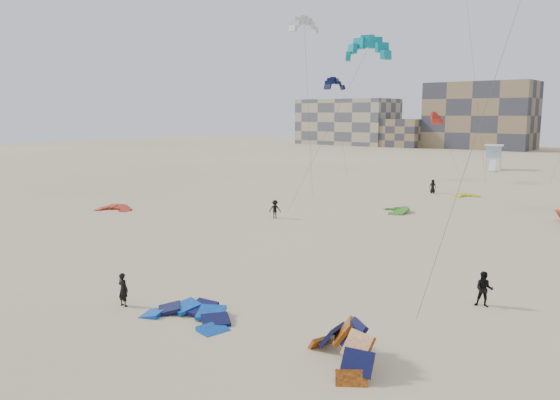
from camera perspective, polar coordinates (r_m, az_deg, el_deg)
The scene contains 18 objects.
ground at distance 29.86m, azimuth -10.59°, elevation -9.76°, with size 320.00×320.00×0.00m, color beige.
kite_ground_blue at distance 26.52m, azimuth -9.52°, elevation -12.18°, with size 4.26×4.40×0.96m, color blue, non-canonical shape.
kite_ground_orange at distance 22.08m, azimuth 6.39°, elevation -16.62°, with size 3.90×2.86×2.63m, color #D15F13, non-canonical shape.
kite_ground_red at distance 57.01m, azimuth -16.96°, elevation -1.01°, with size 3.50×3.66×0.81m, color #BE3007, non-canonical shape.
kite_ground_green at distance 54.68m, azimuth 11.91°, elevation -1.23°, with size 3.62×3.76×0.94m, color #3E9220, non-canonical shape.
kite_ground_yellow at distance 67.00m, azimuth 18.89°, elevation 0.34°, with size 2.78×2.90×0.55m, color yellow, non-canonical shape.
kitesurfer_main at distance 28.65m, azimuth -16.07°, elevation -8.98°, with size 0.62×0.41×1.71m, color black.
kitesurfer_b at distance 29.27m, azimuth 20.55°, elevation -8.73°, with size 0.87×0.68×1.80m, color black.
kitesurfer_c at distance 50.09m, azimuth -0.53°, elevation -0.97°, with size 1.10×0.63×1.70m, color black.
kitesurfer_e at distance 68.54m, azimuth 15.67°, elevation 1.38°, with size 0.82×0.53×1.67m, color black.
kite_fly_teal_a at distance 47.95m, azimuth 9.08°, elevation 15.14°, with size 8.02×5.43×14.90m.
kite_fly_grey at distance 60.10m, azimuth 2.56°, elevation 17.68°, with size 4.20×4.21×18.71m.
kite_fly_navy at distance 83.63m, azimuth 5.72°, elevation 11.89°, with size 7.87×7.27×14.25m.
kite_fly_red at distance 81.25m, azimuth 16.05°, elevation 8.13°, with size 5.22×4.00×9.24m.
lifeguard_tower_far at distance 101.10m, azimuth 21.40°, elevation 4.18°, with size 3.70×6.22×4.26m.
condo_west_a at distance 174.32m, azimuth 7.05°, elevation 8.11°, with size 30.00×15.00×14.00m, color tan.
condo_west_b at distance 160.80m, azimuth 20.18°, elevation 8.27°, with size 28.00×14.00×18.00m, color #816C4E.
condo_fill_left at distance 162.97m, azimuth 12.69°, elevation 6.84°, with size 12.00×10.00×8.00m, color #816C4E.
Camera 1 is at (21.58, -18.30, 9.52)m, focal length 35.00 mm.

